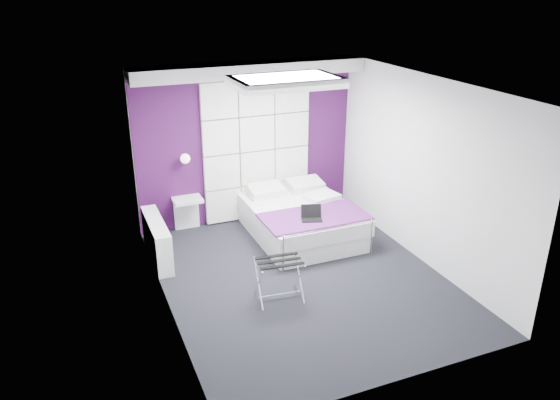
# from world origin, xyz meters

# --- Properties ---
(floor) EXTENTS (4.40, 4.40, 0.00)m
(floor) POSITION_xyz_m (0.00, 0.00, 0.00)
(floor) COLOR black
(floor) RESTS_ON ground
(ceiling) EXTENTS (4.40, 4.40, 0.00)m
(ceiling) POSITION_xyz_m (0.00, 0.00, 2.60)
(ceiling) COLOR white
(ceiling) RESTS_ON wall_back
(wall_back) EXTENTS (3.60, 0.00, 3.60)m
(wall_back) POSITION_xyz_m (0.00, 2.20, 1.30)
(wall_back) COLOR silver
(wall_back) RESTS_ON floor
(wall_left) EXTENTS (0.00, 4.40, 4.40)m
(wall_left) POSITION_xyz_m (-1.80, 0.00, 1.30)
(wall_left) COLOR silver
(wall_left) RESTS_ON floor
(wall_right) EXTENTS (0.00, 4.40, 4.40)m
(wall_right) POSITION_xyz_m (1.80, 0.00, 1.30)
(wall_right) COLOR silver
(wall_right) RESTS_ON floor
(accent_wall) EXTENTS (3.58, 0.02, 2.58)m
(accent_wall) POSITION_xyz_m (0.00, 2.19, 1.30)
(accent_wall) COLOR #360D38
(accent_wall) RESTS_ON wall_back
(soffit) EXTENTS (3.58, 0.50, 0.20)m
(soffit) POSITION_xyz_m (0.00, 1.95, 2.50)
(soffit) COLOR white
(soffit) RESTS_ON wall_back
(headboard) EXTENTS (1.80, 0.08, 2.30)m
(headboard) POSITION_xyz_m (0.15, 2.14, 1.17)
(headboard) COLOR silver
(headboard) RESTS_ON wall_back
(skylight) EXTENTS (1.36, 0.86, 0.12)m
(skylight) POSITION_xyz_m (0.00, 0.60, 2.55)
(skylight) COLOR white
(skylight) RESTS_ON ceiling
(wall_lamp) EXTENTS (0.15, 0.15, 0.15)m
(wall_lamp) POSITION_xyz_m (-1.05, 2.06, 1.22)
(wall_lamp) COLOR white
(wall_lamp) RESTS_ON wall_back
(radiator) EXTENTS (0.22, 1.20, 0.60)m
(radiator) POSITION_xyz_m (-1.69, 1.30, 0.30)
(radiator) COLOR white
(radiator) RESTS_ON floor
(bed) EXTENTS (1.55, 1.86, 0.66)m
(bed) POSITION_xyz_m (0.52, 1.21, 0.28)
(bed) COLOR white
(bed) RESTS_ON floor
(nightstand) EXTENTS (0.45, 0.35, 0.05)m
(nightstand) POSITION_xyz_m (-1.06, 2.02, 0.55)
(nightstand) COLOR white
(nightstand) RESTS_ON wall_back
(luggage_rack) EXTENTS (0.55, 0.41, 0.54)m
(luggage_rack) POSITION_xyz_m (-0.48, -0.34, 0.27)
(luggage_rack) COLOR silver
(luggage_rack) RESTS_ON floor
(laptop) EXTENTS (0.29, 0.21, 0.21)m
(laptop) POSITION_xyz_m (0.43, 0.67, 0.58)
(laptop) COLOR black
(laptop) RESTS_ON bed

